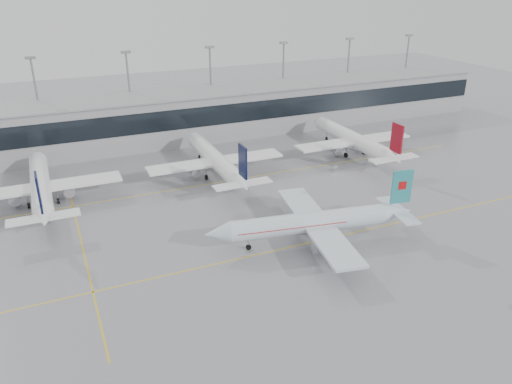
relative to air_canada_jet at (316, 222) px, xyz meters
name	(u,v)px	position (x,y,z in m)	size (l,w,h in m)	color
ground	(286,248)	(-5.41, -0.14, -3.51)	(320.00, 320.00, 0.00)	gray
taxi_line_main	(286,248)	(-5.41, -0.14, -3.50)	(120.00, 0.25, 0.01)	gold
taxi_line_north	(222,182)	(-5.41, 29.86, -3.50)	(120.00, 0.25, 0.01)	gold
taxi_line_cross	(81,243)	(-35.41, 14.86, -3.50)	(0.25, 60.00, 0.01)	gold
terminal	(179,117)	(-5.41, 61.86, 2.49)	(180.00, 15.00, 12.00)	#939396
terminal_glass	(187,119)	(-5.41, 54.31, 3.99)	(180.00, 0.20, 5.00)	black
terminal_roof	(178,93)	(-5.41, 61.86, 8.69)	(182.00, 16.00, 0.40)	gray
light_masts	(171,84)	(-5.41, 67.86, 9.84)	(156.40, 1.00, 22.60)	gray
air_canada_jet	(316,222)	(0.00, 0.00, 0.00)	(35.58, 28.50, 11.09)	silver
parked_jet_b	(41,186)	(-40.41, 33.55, 0.21)	(29.64, 36.96, 11.72)	white
parked_jet_c	(216,160)	(-5.41, 33.55, 0.21)	(29.64, 36.96, 11.72)	white
parked_jet_d	(353,140)	(29.59, 33.55, 0.21)	(29.64, 36.96, 11.72)	white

